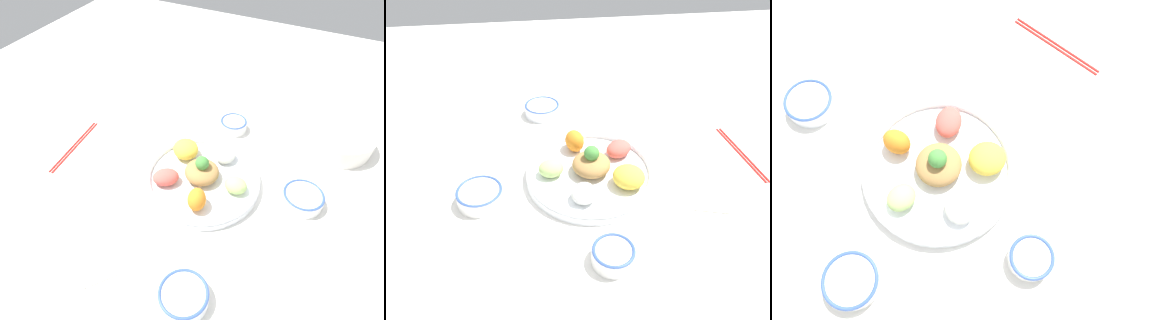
# 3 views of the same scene
# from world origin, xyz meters

# --- Properties ---
(ground_plane) EXTENTS (2.40, 2.40, 0.00)m
(ground_plane) POSITION_xyz_m (0.00, 0.00, 0.00)
(ground_plane) COLOR white
(salad_platter) EXTENTS (0.33, 0.33, 0.10)m
(salad_platter) POSITION_xyz_m (-0.01, -0.02, 0.02)
(salad_platter) COLOR white
(salad_platter) RESTS_ON ground_plane
(sauce_bowl_red) EXTENTS (0.09, 0.09, 0.04)m
(sauce_bowl_red) POSITION_xyz_m (-0.27, -0.02, 0.02)
(sauce_bowl_red) COLOR white
(sauce_bowl_red) RESTS_ON ground_plane
(rice_bowl_blue) EXTENTS (0.11, 0.11, 0.04)m
(rice_bowl_blue) POSITION_xyz_m (0.31, 0.09, 0.02)
(rice_bowl_blue) COLOR white
(rice_bowl_blue) RESTS_ON ground_plane
(sauce_bowl_dark) EXTENTS (0.11, 0.11, 0.04)m
(sauce_bowl_dark) POSITION_xyz_m (-0.06, 0.26, 0.02)
(sauce_bowl_dark) COLOR white
(sauce_bowl_dark) RESTS_ON ground_plane
(side_serving_bowl) EXTENTS (0.21, 0.21, 0.07)m
(side_serving_bowl) POSITION_xyz_m (-0.34, 0.31, 0.04)
(side_serving_bowl) COLOR silver
(side_serving_bowl) RESTS_ON ground_plane
(chopsticks_pair_near) EXTENTS (0.25, 0.04, 0.01)m
(chopsticks_pair_near) POSITION_xyz_m (0.03, -0.45, 0.00)
(chopsticks_pair_near) COLOR red
(chopsticks_pair_near) RESTS_ON ground_plane
(serving_spoon_main) EXTENTS (0.06, 0.12, 0.01)m
(serving_spoon_main) POSITION_xyz_m (-0.17, -0.31, 0.00)
(serving_spoon_main) COLOR beige
(serving_spoon_main) RESTS_ON ground_plane
(serving_spoon_extra) EXTENTS (0.10, 0.09, 0.01)m
(serving_spoon_extra) POSITION_xyz_m (0.33, -0.08, 0.00)
(serving_spoon_extra) COLOR beige
(serving_spoon_extra) RESTS_ON ground_plane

